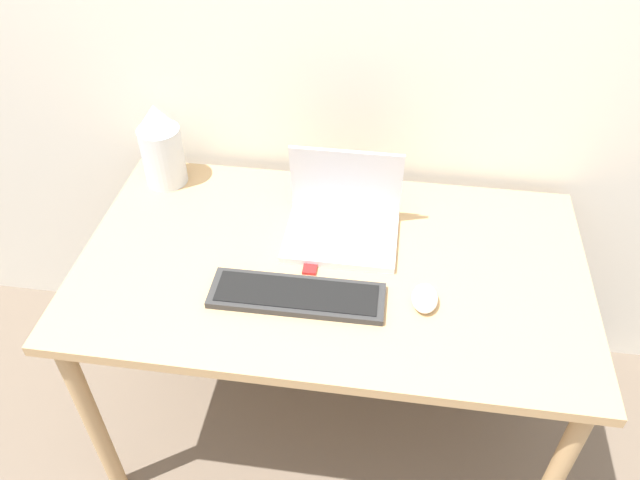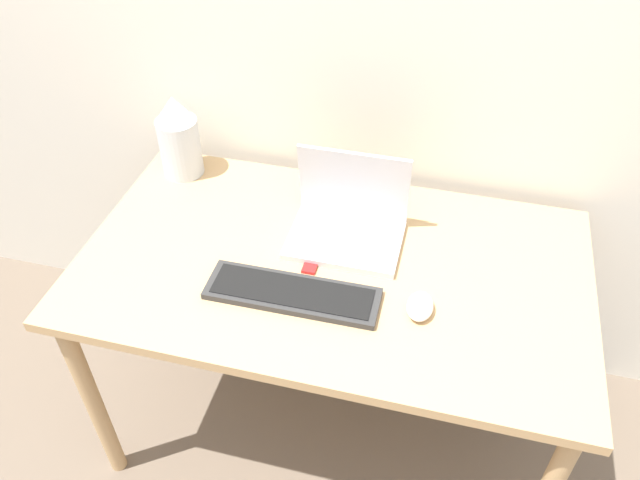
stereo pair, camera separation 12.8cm
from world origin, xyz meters
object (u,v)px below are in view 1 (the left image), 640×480
object	(u,v)px
laptop	(343,218)
vase	(161,145)
keyboard	(297,295)
mouse	(425,298)
mp3_player	(310,266)

from	to	relation	value
laptop	vase	world-z (taller)	vase
laptop	keyboard	size ratio (longest dim) A/B	0.70
mouse	vase	size ratio (longest dim) A/B	0.36
mouse	vase	world-z (taller)	vase
mouse	vase	xyz separation A→B (m)	(-0.81, 0.41, 0.11)
keyboard	mouse	world-z (taller)	mouse
laptop	keyboard	xyz separation A→B (m)	(-0.08, -0.27, -0.04)
laptop	mouse	size ratio (longest dim) A/B	3.20
keyboard	vase	world-z (taller)	vase
laptop	mp3_player	distance (m)	0.17
keyboard	laptop	bearing A→B (deg)	72.40
vase	mp3_player	distance (m)	0.61
laptop	mouse	world-z (taller)	laptop
laptop	mp3_player	world-z (taller)	laptop
keyboard	vase	size ratio (longest dim) A/B	1.67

